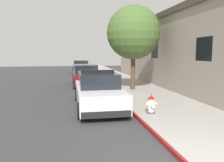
# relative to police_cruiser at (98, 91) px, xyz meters

# --- Properties ---
(ground_plane) EXTENTS (33.70, 60.00, 0.20)m
(ground_plane) POSITION_rel_police_cruiser_xyz_m (-2.97, 4.14, -0.84)
(ground_plane) COLOR #353538
(sidewalk_pavement) EXTENTS (3.58, 60.00, 0.13)m
(sidewalk_pavement) POSITION_rel_police_cruiser_xyz_m (3.03, 4.14, -0.68)
(sidewalk_pavement) COLOR #9E9991
(sidewalk_pavement) RESTS_ON ground
(curb_painted_edge) EXTENTS (0.08, 60.00, 0.13)m
(curb_painted_edge) POSITION_rel_police_cruiser_xyz_m (1.20, 4.14, -0.68)
(curb_painted_edge) COLOR maroon
(curb_painted_edge) RESTS_ON ground
(storefront_building) EXTENTS (7.52, 22.24, 5.12)m
(storefront_building) POSITION_rel_police_cruiser_xyz_m (8.45, 5.72, 1.82)
(storefront_building) COLOR gray
(storefront_building) RESTS_ON ground
(police_cruiser) EXTENTS (1.94, 4.84, 1.68)m
(police_cruiser) POSITION_rel_police_cruiser_xyz_m (0.00, 0.00, 0.00)
(police_cruiser) COLOR white
(police_cruiser) RESTS_ON ground
(parked_car_silver_ahead) EXTENTS (1.94, 4.84, 1.56)m
(parked_car_silver_ahead) POSITION_rel_police_cruiser_xyz_m (-0.05, 7.37, -0.00)
(parked_car_silver_ahead) COLOR maroon
(parked_car_silver_ahead) RESTS_ON ground
(parked_car_dark_far) EXTENTS (1.94, 4.84, 1.56)m
(parked_car_dark_far) POSITION_rel_police_cruiser_xyz_m (0.06, 17.92, -0.00)
(parked_car_dark_far) COLOR navy
(parked_car_dark_far) RESTS_ON ground
(fire_hydrant) EXTENTS (0.44, 0.40, 0.76)m
(fire_hydrant) POSITION_rel_police_cruiser_xyz_m (1.82, -1.88, -0.26)
(fire_hydrant) COLOR #4C4C51
(fire_hydrant) RESTS_ON sidewalk_pavement
(street_tree) EXTENTS (3.33, 3.33, 5.23)m
(street_tree) POSITION_rel_police_cruiser_xyz_m (2.71, 3.92, 2.95)
(street_tree) COLOR brown
(street_tree) RESTS_ON sidewalk_pavement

